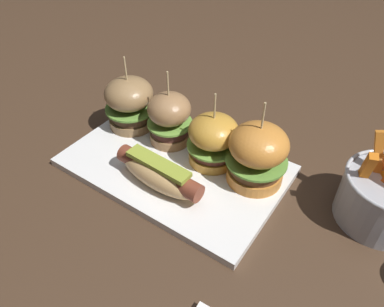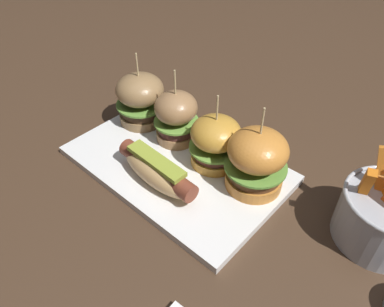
{
  "view_description": "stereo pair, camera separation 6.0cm",
  "coord_description": "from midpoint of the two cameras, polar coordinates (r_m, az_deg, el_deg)",
  "views": [
    {
      "loc": [
        0.29,
        -0.37,
        0.45
      ],
      "look_at": [
        0.04,
        0.0,
        0.05
      ],
      "focal_mm": 33.96,
      "sensor_mm": 36.0,
      "label": 1
    },
    {
      "loc": [
        0.34,
        -0.34,
        0.45
      ],
      "look_at": [
        0.04,
        0.0,
        0.05
      ],
      "focal_mm": 33.96,
      "sensor_mm": 36.0,
      "label": 2
    }
  ],
  "objects": [
    {
      "name": "fries_bucket",
      "position": [
        0.6,
        25.5,
        -6.25
      ],
      "size": [
        0.13,
        0.13,
        0.14
      ],
      "color": "#A8AAB2",
      "rests_on": "ground"
    },
    {
      "name": "ground_plane",
      "position": [
        0.65,
        -5.37,
        -2.48
      ],
      "size": [
        3.0,
        3.0,
        0.0
      ],
      "primitive_type": "plane",
      "color": "#422D1E"
    },
    {
      "name": "slider_center_right",
      "position": [
        0.62,
        0.58,
        2.15
      ],
      "size": [
        0.09,
        0.09,
        0.14
      ],
      "color": "#C28930",
      "rests_on": "platter_main"
    },
    {
      "name": "slider_far_right",
      "position": [
        0.58,
        7.35,
        -0.23
      ],
      "size": [
        0.1,
        0.1,
        0.15
      ],
      "color": "#CB7E32",
      "rests_on": "platter_main"
    },
    {
      "name": "slider_center_left",
      "position": [
        0.66,
        -6.14,
        5.5
      ],
      "size": [
        0.08,
        0.08,
        0.14
      ],
      "color": "#976D46",
      "rests_on": "platter_main"
    },
    {
      "name": "slider_far_left",
      "position": [
        0.72,
        -12.12,
        7.78
      ],
      "size": [
        0.1,
        0.1,
        0.15
      ],
      "color": "olive",
      "rests_on": "platter_main"
    },
    {
      "name": "platter_main",
      "position": [
        0.65,
        -5.4,
        -2.03
      ],
      "size": [
        0.38,
        0.24,
        0.01
      ],
      "primitive_type": "cube",
      "color": "white",
      "rests_on": "ground"
    },
    {
      "name": "hot_dog",
      "position": [
        0.59,
        -8.13,
        -3.27
      ],
      "size": [
        0.16,
        0.06,
        0.05
      ],
      "color": "#DDAD6C",
      "rests_on": "platter_main"
    }
  ]
}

